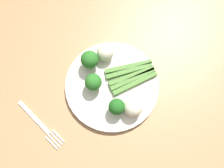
{
  "coord_description": "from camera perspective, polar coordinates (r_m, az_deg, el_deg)",
  "views": [
    {
      "loc": [
        0.06,
        0.09,
        1.36
      ],
      "look_at": [
        -0.07,
        -0.03,
        0.77
      ],
      "focal_mm": 37.61,
      "sensor_mm": 36.0,
      "label": 1
    }
  ],
  "objects": [
    {
      "name": "broccoli_back",
      "position": [
        0.58,
        1.15,
        -5.55
      ],
      "size": [
        0.04,
        0.04,
        0.05
      ],
      "color": "#4C7F2B",
      "rests_on": "plate"
    },
    {
      "name": "ground_plane",
      "position": [
        1.38,
        -1.25,
        -12.46
      ],
      "size": [
        6.0,
        6.0,
        0.02
      ],
      "primitive_type": "cube",
      "color": "tan"
    },
    {
      "name": "chair",
      "position": [
        1.12,
        -24.35,
        14.97
      ],
      "size": [
        0.43,
        0.43,
        0.87
      ],
      "rotation": [
        0.0,
        0.0,
        -0.09
      ],
      "color": "brown",
      "rests_on": "ground_plane"
    },
    {
      "name": "plate",
      "position": [
        0.64,
        -0.0,
        -0.33
      ],
      "size": [
        0.25,
        0.25,
        0.01
      ],
      "primitive_type": "cylinder",
      "color": "silver",
      "rests_on": "dining_table"
    },
    {
      "name": "cauliflower_right",
      "position": [
        0.59,
        5.11,
        -5.78
      ],
      "size": [
        0.05,
        0.05,
        0.05
      ],
      "primitive_type": "sphere",
      "color": "beige",
      "rests_on": "plate"
    },
    {
      "name": "cauliflower_back_right",
      "position": [
        0.64,
        -1.64,
        7.64
      ],
      "size": [
        0.05,
        0.05,
        0.05
      ],
      "primitive_type": "sphere",
      "color": "beige",
      "rests_on": "plate"
    },
    {
      "name": "broccoli_left",
      "position": [
        0.62,
        -5.45,
        5.91
      ],
      "size": [
        0.05,
        0.05,
        0.06
      ],
      "color": "#568E33",
      "rests_on": "plate"
    },
    {
      "name": "fork",
      "position": [
        0.65,
        -16.98,
        -9.3
      ],
      "size": [
        0.03,
        0.17,
        0.0
      ],
      "rotation": [
        0.0,
        0.0,
        1.52
      ],
      "color": "silver",
      "rests_on": "dining_table"
    },
    {
      "name": "asparagus_bundle",
      "position": [
        0.63,
        4.68,
        2.16
      ],
      "size": [
        0.14,
        0.12,
        0.01
      ],
      "rotation": [
        0.0,
        0.0,
        5.78
      ],
      "color": "#47752D",
      "rests_on": "plate"
    },
    {
      "name": "broccoli_front_left",
      "position": [
        0.6,
        -4.59,
        0.44
      ],
      "size": [
        0.04,
        0.04,
        0.05
      ],
      "color": "#568E33",
      "rests_on": "plate"
    },
    {
      "name": "dining_table",
      "position": [
        0.73,
        -2.34,
        -8.36
      ],
      "size": [
        1.27,
        0.96,
        0.75
      ],
      "color": "#9E754C",
      "rests_on": "ground_plane"
    }
  ]
}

